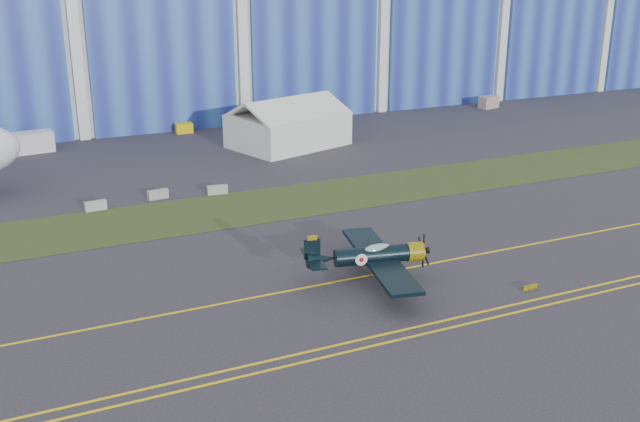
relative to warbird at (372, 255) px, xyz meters
name	(u,v)px	position (x,y,z in m)	size (l,w,h in m)	color
ground	(184,280)	(-12.37, 6.05, -2.08)	(260.00, 260.00, 0.00)	#343039
grass_median	(143,222)	(-12.37, 20.05, -2.06)	(260.00, 10.00, 0.02)	#475128
hangar	(53,10)	(-12.37, 77.83, 12.88)	(220.00, 45.70, 30.00)	silver
taxiway_centreline	(203,307)	(-12.37, 1.05, -2.07)	(200.00, 0.20, 0.02)	yellow
edge_line_near	(251,374)	(-12.37, -8.45, -2.07)	(80.00, 0.20, 0.02)	yellow
edge_line_far	(245,366)	(-12.37, -7.45, -2.07)	(80.00, 0.20, 0.02)	yellow
guard_board_right	(530,287)	(9.63, -5.95, -1.90)	(1.20, 0.15, 0.35)	yellow
warbird	(372,255)	(0.00, 0.00, 0.00)	(12.80, 14.47, 3.74)	black
tent	(288,122)	(10.33, 40.94, 1.02)	(15.71, 13.41, 6.21)	silver
shipping_container	(28,143)	(-19.56, 50.84, -0.83)	(5.75, 2.30, 2.49)	silver
tug	(184,128)	(0.34, 53.62, -1.43)	(2.24, 1.40, 1.31)	#D9B60A
gse_box	(489,102)	(48.36, 50.73, -1.15)	(3.10, 1.65, 1.86)	#A68785
barrier_a	(96,206)	(-15.71, 25.12, -1.63)	(2.00, 0.60, 0.90)	#A09D9A
barrier_b	(158,194)	(-9.58, 26.21, -1.63)	(2.00, 0.60, 0.90)	#989692
barrier_c	(218,190)	(-3.82, 25.21, -1.63)	(2.00, 0.60, 0.90)	#9A9C87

